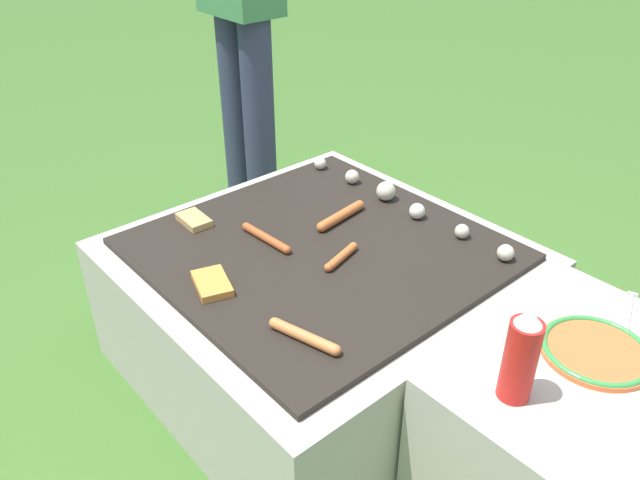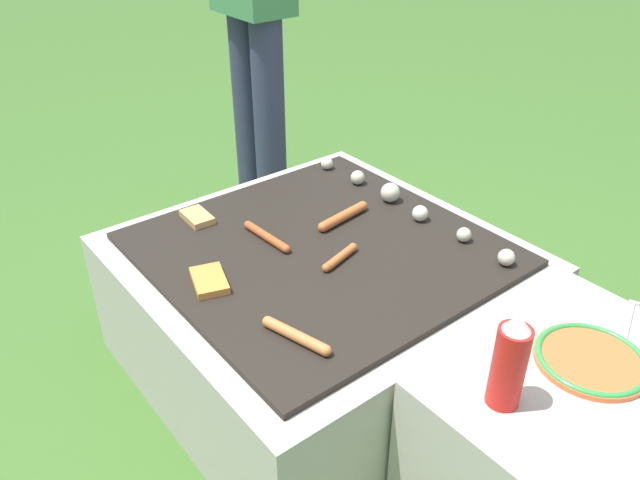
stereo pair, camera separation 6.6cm
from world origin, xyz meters
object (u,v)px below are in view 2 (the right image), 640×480
object	(u,v)px
plate_colorful	(591,359)
condiment_bottle	(509,363)
fork_utensil	(629,323)
sausage_front_center	(340,257)

from	to	relation	value
plate_colorful	condiment_bottle	distance (m)	0.26
plate_colorful	fork_utensil	xyz separation A→B (m)	(-0.01, 0.18, -0.01)
plate_colorful	fork_utensil	distance (m)	0.18
sausage_front_center	plate_colorful	xyz separation A→B (m)	(0.62, 0.16, -0.00)
condiment_bottle	plate_colorful	bearing A→B (deg)	78.54
plate_colorful	condiment_bottle	bearing A→B (deg)	-101.46
condiment_bottle	fork_utensil	world-z (taller)	condiment_bottle
sausage_front_center	plate_colorful	size ratio (longest dim) A/B	0.61
plate_colorful	fork_utensil	size ratio (longest dim) A/B	1.20
condiment_bottle	fork_utensil	xyz separation A→B (m)	(0.03, 0.42, -0.10)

